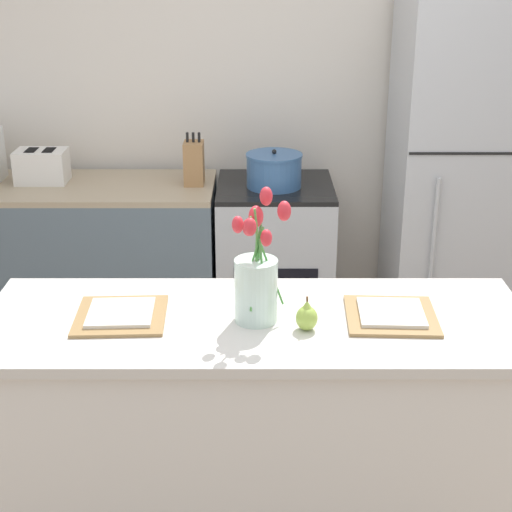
{
  "coord_description": "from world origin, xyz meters",
  "views": [
    {
      "loc": [
        -0.0,
        -2.3,
        2.04
      ],
      "look_at": [
        0.0,
        0.25,
        1.02
      ],
      "focal_mm": 55.0,
      "sensor_mm": 36.0,
      "label": 1
    }
  ],
  "objects_px": {
    "cooking_pot": "(274,170)",
    "toaster": "(42,166)",
    "stove_range": "(274,264)",
    "pear_figurine": "(307,317)",
    "plate_setting_left": "(121,315)",
    "plate_setting_right": "(391,315)",
    "refrigerator": "(459,180)",
    "knife_block": "(194,163)",
    "flower_vase": "(258,280)"
  },
  "relations": [
    {
      "from": "plate_setting_right",
      "to": "plate_setting_left",
      "type": "bearing_deg",
      "value": 180.0
    },
    {
      "from": "flower_vase",
      "to": "cooking_pot",
      "type": "height_order",
      "value": "flower_vase"
    },
    {
      "from": "plate_setting_left",
      "to": "plate_setting_right",
      "type": "distance_m",
      "value": 0.89
    },
    {
      "from": "pear_figurine",
      "to": "knife_block",
      "type": "xyz_separation_m",
      "value": [
        -0.48,
        1.7,
        0.05
      ]
    },
    {
      "from": "refrigerator",
      "to": "pear_figurine",
      "type": "distance_m",
      "value": 1.9
    },
    {
      "from": "flower_vase",
      "to": "pear_figurine",
      "type": "height_order",
      "value": "flower_vase"
    },
    {
      "from": "plate_setting_left",
      "to": "plate_setting_right",
      "type": "height_order",
      "value": "same"
    },
    {
      "from": "plate_setting_right",
      "to": "knife_block",
      "type": "height_order",
      "value": "knife_block"
    },
    {
      "from": "plate_setting_left",
      "to": "knife_block",
      "type": "xyz_separation_m",
      "value": [
        0.12,
        1.61,
        0.08
      ]
    },
    {
      "from": "flower_vase",
      "to": "cooking_pot",
      "type": "relative_size",
      "value": 1.52
    },
    {
      "from": "pear_figurine",
      "to": "plate_setting_left",
      "type": "bearing_deg",
      "value": 171.85
    },
    {
      "from": "plate_setting_right",
      "to": "cooking_pot",
      "type": "height_order",
      "value": "cooking_pot"
    },
    {
      "from": "pear_figurine",
      "to": "plate_setting_left",
      "type": "xyz_separation_m",
      "value": [
        -0.6,
        0.09,
        -0.03
      ]
    },
    {
      "from": "toaster",
      "to": "knife_block",
      "type": "distance_m",
      "value": 0.8
    },
    {
      "from": "stove_range",
      "to": "cooking_pot",
      "type": "height_order",
      "value": "cooking_pot"
    },
    {
      "from": "knife_block",
      "to": "plate_setting_right",
      "type": "bearing_deg",
      "value": -64.68
    },
    {
      "from": "refrigerator",
      "to": "knife_block",
      "type": "bearing_deg",
      "value": 179.29
    },
    {
      "from": "pear_figurine",
      "to": "plate_setting_right",
      "type": "bearing_deg",
      "value": 16.99
    },
    {
      "from": "pear_figurine",
      "to": "toaster",
      "type": "xyz_separation_m",
      "value": [
        -1.27,
        1.73,
        0.02
      ]
    },
    {
      "from": "stove_range",
      "to": "pear_figurine",
      "type": "distance_m",
      "value": 1.75
    },
    {
      "from": "refrigerator",
      "to": "stove_range",
      "type": "bearing_deg",
      "value": -179.96
    },
    {
      "from": "flower_vase",
      "to": "plate_setting_right",
      "type": "height_order",
      "value": "flower_vase"
    },
    {
      "from": "flower_vase",
      "to": "toaster",
      "type": "relative_size",
      "value": 1.56
    },
    {
      "from": "flower_vase",
      "to": "knife_block",
      "type": "distance_m",
      "value": 1.66
    },
    {
      "from": "pear_figurine",
      "to": "toaster",
      "type": "height_order",
      "value": "toaster"
    },
    {
      "from": "stove_range",
      "to": "plate_setting_right",
      "type": "height_order",
      "value": "plate_setting_right"
    },
    {
      "from": "plate_setting_right",
      "to": "cooking_pot",
      "type": "xyz_separation_m",
      "value": [
        -0.35,
        1.56,
        0.06
      ]
    },
    {
      "from": "pear_figurine",
      "to": "plate_setting_left",
      "type": "distance_m",
      "value": 0.61
    },
    {
      "from": "knife_block",
      "to": "toaster",
      "type": "bearing_deg",
      "value": 177.67
    },
    {
      "from": "flower_vase",
      "to": "toaster",
      "type": "height_order",
      "value": "flower_vase"
    },
    {
      "from": "knife_block",
      "to": "pear_figurine",
      "type": "bearing_deg",
      "value": -74.22
    },
    {
      "from": "refrigerator",
      "to": "cooking_pot",
      "type": "relative_size",
      "value": 6.36
    },
    {
      "from": "pear_figurine",
      "to": "knife_block",
      "type": "bearing_deg",
      "value": 105.78
    },
    {
      "from": "plate_setting_left",
      "to": "flower_vase",
      "type": "bearing_deg",
      "value": -2.4
    },
    {
      "from": "plate_setting_left",
      "to": "cooking_pot",
      "type": "height_order",
      "value": "cooking_pot"
    },
    {
      "from": "plate_setting_left",
      "to": "plate_setting_right",
      "type": "relative_size",
      "value": 1.0
    },
    {
      "from": "stove_range",
      "to": "knife_block",
      "type": "bearing_deg",
      "value": 177.59
    },
    {
      "from": "stove_range",
      "to": "flower_vase",
      "type": "xyz_separation_m",
      "value": [
        -0.09,
        -1.61,
        0.6
      ]
    },
    {
      "from": "plate_setting_right",
      "to": "cooking_pot",
      "type": "bearing_deg",
      "value": 102.7
    },
    {
      "from": "plate_setting_left",
      "to": "toaster",
      "type": "bearing_deg",
      "value": 112.23
    },
    {
      "from": "flower_vase",
      "to": "stove_range",
      "type": "bearing_deg",
      "value": 86.66
    },
    {
      "from": "refrigerator",
      "to": "plate_setting_left",
      "type": "height_order",
      "value": "refrigerator"
    },
    {
      "from": "pear_figurine",
      "to": "toaster",
      "type": "relative_size",
      "value": 0.41
    },
    {
      "from": "refrigerator",
      "to": "toaster",
      "type": "relative_size",
      "value": 6.53
    },
    {
      "from": "pear_figurine",
      "to": "knife_block",
      "type": "height_order",
      "value": "knife_block"
    },
    {
      "from": "pear_figurine",
      "to": "knife_block",
      "type": "distance_m",
      "value": 1.76
    },
    {
      "from": "pear_figurine",
      "to": "stove_range",
      "type": "bearing_deg",
      "value": 92.05
    },
    {
      "from": "stove_range",
      "to": "toaster",
      "type": "height_order",
      "value": "toaster"
    },
    {
      "from": "cooking_pot",
      "to": "toaster",
      "type": "bearing_deg",
      "value": 175.87
    },
    {
      "from": "stove_range",
      "to": "flower_vase",
      "type": "height_order",
      "value": "flower_vase"
    }
  ]
}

